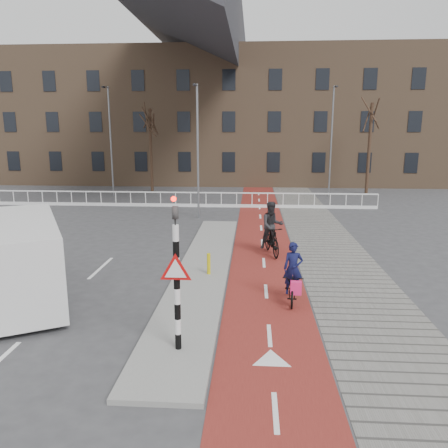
{
  "coord_description": "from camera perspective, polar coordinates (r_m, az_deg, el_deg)",
  "views": [
    {
      "loc": [
        1.03,
        -11.0,
        5.0
      ],
      "look_at": [
        -0.03,
        5.0,
        1.5
      ],
      "focal_mm": 35.0,
      "sensor_mm": 36.0,
      "label": 1
    }
  ],
  "objects": [
    {
      "name": "streetlight_right",
      "position": [
        33.61,
        13.82,
        10.29
      ],
      "size": [
        0.12,
        0.12,
        8.04
      ],
      "primitive_type": "cylinder",
      "color": "slate",
      "rests_on": "ground"
    },
    {
      "name": "townhouse_row",
      "position": [
        43.28,
        -1.63,
        16.03
      ],
      "size": [
        46.0,
        10.0,
        15.9
      ],
      "color": "#7F6047",
      "rests_on": "ground"
    },
    {
      "name": "cyclist_near",
      "position": [
        13.06,
        8.96,
        -7.49
      ],
      "size": [
        0.72,
        1.73,
        1.79
      ],
      "rotation": [
        0.0,
        0.0,
        -0.08
      ],
      "color": "black",
      "rests_on": "bike_lane"
    },
    {
      "name": "bike_lane",
      "position": [
        21.59,
        4.92,
        -1.11
      ],
      "size": [
        2.5,
        60.0,
        0.01
      ],
      "primitive_type": "cube",
      "color": "maroon",
      "rests_on": "ground"
    },
    {
      "name": "sidewalk",
      "position": [
        21.83,
        12.29,
        -1.2
      ],
      "size": [
        3.0,
        60.0,
        0.01
      ],
      "primitive_type": "cube",
      "color": "slate",
      "rests_on": "ground"
    },
    {
      "name": "bollard",
      "position": [
        15.0,
        -2.01,
        -5.2
      ],
      "size": [
        0.12,
        0.12,
        0.73
      ],
      "primitive_type": "cylinder",
      "color": "#CBB90B",
      "rests_on": "curb_island"
    },
    {
      "name": "traffic_signal",
      "position": [
        9.61,
        -6.23,
        -6.02
      ],
      "size": [
        0.8,
        0.8,
        3.68
      ],
      "color": "black",
      "rests_on": "curb_island"
    },
    {
      "name": "van",
      "position": [
        14.17,
        -25.46,
        -4.18
      ],
      "size": [
        4.65,
        6.0,
        2.41
      ],
      "rotation": [
        0.0,
        0.0,
        0.5
      ],
      "color": "silver",
      "rests_on": "ground"
    },
    {
      "name": "tree_mid",
      "position": [
        35.85,
        -9.52,
        9.4
      ],
      "size": [
        0.23,
        0.23,
        6.57
      ],
      "primitive_type": "cylinder",
      "color": "black",
      "rests_on": "ground"
    },
    {
      "name": "streetlight_near",
      "position": [
        24.55,
        -3.44,
        9.23
      ],
      "size": [
        0.12,
        0.12,
        7.37
      ],
      "primitive_type": "cylinder",
      "color": "slate",
      "rests_on": "ground"
    },
    {
      "name": "cyclist_far",
      "position": [
        17.67,
        6.26,
        -1.17
      ],
      "size": [
        1.08,
        2.12,
        2.17
      ],
      "rotation": [
        0.0,
        0.0,
        0.23
      ],
      "color": "black",
      "rests_on": "bike_lane"
    },
    {
      "name": "tree_right",
      "position": [
        35.9,
        18.43,
        9.24
      ],
      "size": [
        0.25,
        0.25,
        6.93
      ],
      "primitive_type": "cylinder",
      "color": "black",
      "rests_on": "ground"
    },
    {
      "name": "railing",
      "position": [
        29.02,
        -8.27,
        2.88
      ],
      "size": [
        28.0,
        0.1,
        0.99
      ],
      "color": "silver",
      "rests_on": "ground"
    },
    {
      "name": "streetlight_left",
      "position": [
        33.96,
        -14.56,
        10.26
      ],
      "size": [
        0.12,
        0.12,
        8.02
      ],
      "primitive_type": "cylinder",
      "color": "slate",
      "rests_on": "ground"
    },
    {
      "name": "ground",
      "position": [
        12.13,
        -1.48,
        -12.04
      ],
      "size": [
        120.0,
        120.0,
        0.0
      ],
      "primitive_type": "plane",
      "color": "#38383A",
      "rests_on": "ground"
    },
    {
      "name": "curb_island",
      "position": [
        15.89,
        -2.68,
        -5.82
      ],
      "size": [
        1.8,
        16.0,
        0.12
      ],
      "primitive_type": "cube",
      "color": "gray",
      "rests_on": "ground"
    }
  ]
}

